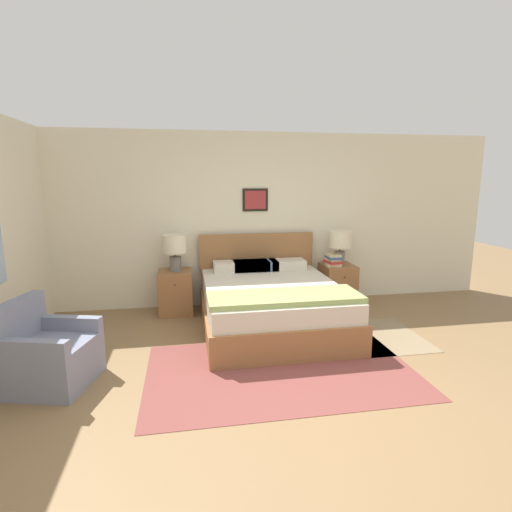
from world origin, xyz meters
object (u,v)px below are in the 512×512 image
at_px(nightstand_by_door, 337,284).
at_px(table_lamp_near_window, 175,247).
at_px(table_lamp_by_door, 340,242).
at_px(armchair, 47,356).
at_px(nightstand_near_window, 176,292).
at_px(bed, 271,303).

relative_size(nightstand_by_door, table_lamp_near_window, 1.19).
relative_size(nightstand_by_door, table_lamp_by_door, 1.19).
height_order(nightstand_by_door, table_lamp_by_door, table_lamp_by_door).
relative_size(table_lamp_near_window, table_lamp_by_door, 1.00).
xyz_separation_m(armchair, nightstand_by_door, (3.61, 1.90, 0.02)).
xyz_separation_m(nightstand_near_window, table_lamp_near_window, (0.01, 0.00, 0.66)).
distance_m(nightstand_by_door, table_lamp_near_window, 2.54).
distance_m(armchair, table_lamp_by_door, 4.15).
relative_size(bed, nightstand_by_door, 3.51).
distance_m(armchair, table_lamp_near_window, 2.33).
bearing_deg(table_lamp_by_door, table_lamp_near_window, 180.00).
height_order(armchair, nightstand_by_door, armchair).
height_order(nightstand_by_door, table_lamp_near_window, table_lamp_near_window).
bearing_deg(table_lamp_near_window, armchair, -121.41).
bearing_deg(bed, table_lamp_near_window, 146.50).
xyz_separation_m(bed, table_lamp_near_window, (-1.22, 0.81, 0.64)).
bearing_deg(nightstand_near_window, armchair, -121.15).
bearing_deg(table_lamp_near_window, nightstand_near_window, -166.96).
height_order(bed, table_lamp_near_window, table_lamp_near_window).
bearing_deg(armchair, nightstand_by_door, 132.93).
bearing_deg(nightstand_by_door, nightstand_near_window, 180.00).
height_order(table_lamp_near_window, table_lamp_by_door, same).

